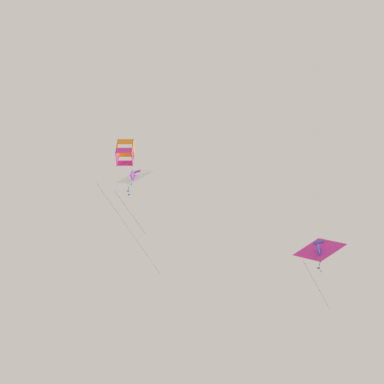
% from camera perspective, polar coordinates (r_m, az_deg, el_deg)
% --- Properties ---
extents(kite_box_far_centre, '(4.73, 3.00, 9.06)m').
position_cam_1_polar(kite_box_far_centre, '(38.91, -6.67, 3.90)').
color(kite_box_far_centre, orange).
extents(kite_delta_mid_left, '(2.35, 1.61, 4.16)m').
position_cam_1_polar(kite_delta_mid_left, '(34.95, -5.76, 1.56)').
color(kite_delta_mid_left, white).
extents(kite_delta_upper_right, '(2.52, 1.45, 4.42)m').
position_cam_1_polar(kite_delta_upper_right, '(36.85, 12.57, -5.62)').
color(kite_delta_upper_right, '#DB2D93').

